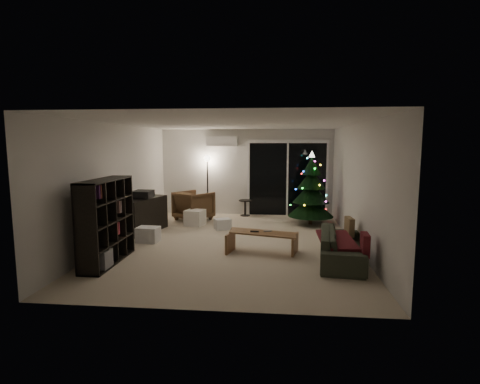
% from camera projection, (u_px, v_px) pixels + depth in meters
% --- Properties ---
extents(room, '(6.50, 7.51, 2.60)m').
position_uv_depth(room, '(259.00, 187.00, 9.22)').
color(room, beige).
rests_on(room, ground).
extents(bookshelf, '(0.82, 1.53, 1.48)m').
position_uv_depth(bookshelf, '(96.00, 221.00, 6.54)').
color(bookshelf, black).
rests_on(bookshelf, floor).
extents(media_cabinet, '(0.83, 1.38, 0.81)m').
position_uv_depth(media_cabinet, '(144.00, 215.00, 8.88)').
color(media_cabinet, black).
rests_on(media_cabinet, floor).
extents(stereo, '(0.41, 0.49, 0.17)m').
position_uv_depth(stereo, '(143.00, 194.00, 8.82)').
color(stereo, black).
rests_on(stereo, media_cabinet).
extents(armchair, '(1.21, 1.21, 0.80)m').
position_uv_depth(armchair, '(194.00, 206.00, 10.25)').
color(armchair, brown).
rests_on(armchair, floor).
extents(ottoman, '(0.53, 0.53, 0.40)m').
position_uv_depth(ottoman, '(195.00, 218.00, 9.59)').
color(ottoman, white).
rests_on(ottoman, floor).
extents(cardboard_box_a, '(0.48, 0.38, 0.32)m').
position_uv_depth(cardboard_box_a, '(148.00, 234.00, 7.98)').
color(cardboard_box_a, silver).
rests_on(cardboard_box_a, floor).
extents(cardboard_box_b, '(0.46, 0.42, 0.26)m').
position_uv_depth(cardboard_box_b, '(223.00, 224.00, 9.14)').
color(cardboard_box_b, silver).
rests_on(cardboard_box_b, floor).
extents(side_table, '(0.41, 0.41, 0.46)m').
position_uv_depth(side_table, '(245.00, 208.00, 10.85)').
color(side_table, black).
rests_on(side_table, floor).
extents(floor_lamp, '(0.27, 0.27, 1.69)m').
position_uv_depth(floor_lamp, '(208.00, 186.00, 10.91)').
color(floor_lamp, black).
rests_on(floor_lamp, floor).
extents(sofa, '(0.95, 1.93, 0.54)m').
position_uv_depth(sofa, '(342.00, 246.00, 6.66)').
color(sofa, '#3E4634').
rests_on(sofa, floor).
extents(sofa_throw, '(0.58, 1.34, 0.04)m').
position_uv_depth(sofa_throw, '(336.00, 240.00, 6.65)').
color(sofa_throw, maroon).
rests_on(sofa_throw, sofa).
extents(cushion_a, '(0.14, 0.36, 0.36)m').
position_uv_depth(cushion_a, '(349.00, 227.00, 7.25)').
color(cushion_a, '#8F7C56').
rests_on(cushion_a, sofa).
extents(cushion_b, '(0.13, 0.36, 0.36)m').
position_uv_depth(cushion_b, '(365.00, 245.00, 5.97)').
color(cushion_b, maroon).
rests_on(cushion_b, sofa).
extents(coffee_table, '(1.37, 0.77, 0.41)m').
position_uv_depth(coffee_table, '(262.00, 243.00, 7.16)').
color(coffee_table, brown).
rests_on(coffee_table, floor).
extents(remote_a, '(0.16, 0.05, 0.02)m').
position_uv_depth(remote_a, '(255.00, 231.00, 7.15)').
color(remote_a, black).
rests_on(remote_a, coffee_table).
extents(remote_b, '(0.16, 0.09, 0.02)m').
position_uv_depth(remote_b, '(268.00, 231.00, 7.17)').
color(remote_b, slate).
rests_on(remote_b, coffee_table).
extents(christmas_tree, '(1.43, 1.43, 1.90)m').
position_uv_depth(christmas_tree, '(311.00, 188.00, 9.63)').
color(christmas_tree, black).
rests_on(christmas_tree, floor).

